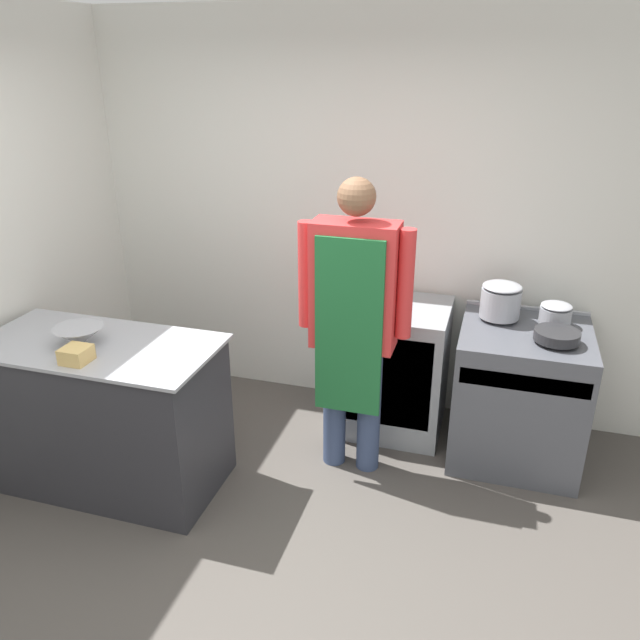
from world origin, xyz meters
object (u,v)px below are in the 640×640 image
(plastic_tub, at_px, (76,355))
(stock_pot, at_px, (501,300))
(fridge_unit, at_px, (391,367))
(mixing_bowl, at_px, (79,336))
(saute_pan, at_px, (557,335))
(person_cook, at_px, (354,313))
(stove, at_px, (518,394))
(sauce_pot, at_px, (556,313))

(plastic_tub, height_order, stock_pot, stock_pot)
(fridge_unit, xyz_separation_m, mixing_bowl, (-1.55, -1.11, 0.52))
(saute_pan, bearing_deg, person_cook, -165.41)
(stove, xyz_separation_m, saute_pan, (0.15, -0.13, 0.48))
(stove, bearing_deg, plastic_tub, -152.18)
(plastic_tub, bearing_deg, saute_pan, 23.74)
(mixing_bowl, xyz_separation_m, saute_pan, (2.53, 0.88, -0.05))
(mixing_bowl, bearing_deg, stock_pot, 27.40)
(person_cook, bearing_deg, stock_pot, 34.98)
(person_cook, bearing_deg, plastic_tub, -149.22)
(mixing_bowl, xyz_separation_m, stock_pot, (2.21, 1.14, 0.03))
(mixing_bowl, relative_size, plastic_tub, 1.98)
(fridge_unit, bearing_deg, plastic_tub, -137.99)
(person_cook, distance_m, saute_pan, 1.17)
(stove, bearing_deg, saute_pan, -40.50)
(plastic_tub, relative_size, saute_pan, 0.54)
(stove, distance_m, sauce_pot, 0.55)
(person_cook, xyz_separation_m, saute_pan, (1.13, 0.29, -0.12))
(mixing_bowl, relative_size, stock_pot, 1.12)
(stove, distance_m, plastic_tub, 2.61)
(saute_pan, bearing_deg, stove, 139.50)
(person_cook, xyz_separation_m, sauce_pot, (1.13, 0.56, -0.09))
(fridge_unit, bearing_deg, mixing_bowl, -144.43)
(stock_pot, height_order, saute_pan, stock_pot)
(person_cook, distance_m, stock_pot, 0.97)
(fridge_unit, relative_size, person_cook, 0.49)
(plastic_tub, xyz_separation_m, sauce_pot, (2.42, 1.33, -0.00))
(stove, relative_size, stock_pot, 3.62)
(fridge_unit, relative_size, saute_pan, 3.46)
(stove, xyz_separation_m, mixing_bowl, (-2.38, -1.01, 0.53))
(stock_pot, xyz_separation_m, saute_pan, (0.33, -0.27, -0.08))
(mixing_bowl, distance_m, saute_pan, 2.68)
(saute_pan, relative_size, sauce_pot, 1.36)
(stove, relative_size, mixing_bowl, 3.23)
(fridge_unit, relative_size, stock_pot, 3.65)
(saute_pan, bearing_deg, mixing_bowl, -160.88)
(plastic_tub, distance_m, stock_pot, 2.48)
(stove, height_order, stock_pot, stock_pot)
(stove, height_order, sauce_pot, sauce_pot)
(person_cook, height_order, sauce_pot, person_cook)
(stove, height_order, mixing_bowl, mixing_bowl)
(fridge_unit, distance_m, person_cook, 0.80)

